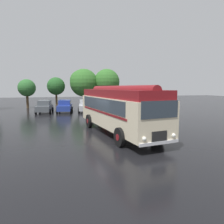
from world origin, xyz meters
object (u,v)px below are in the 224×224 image
object	(u,v)px
car_near_left	(45,106)
car_far_right	(107,105)
car_mid_right	(85,106)
car_mid_left	(65,106)
vintage_bus	(118,108)

from	to	relation	value
car_near_left	car_far_right	world-z (taller)	same
car_mid_right	car_far_right	size ratio (longest dim) A/B	1.03
car_near_left	car_mid_left	world-z (taller)	same
vintage_bus	car_far_right	size ratio (longest dim) A/B	2.42
car_mid_left	car_far_right	bearing A→B (deg)	0.81
car_mid_left	car_far_right	world-z (taller)	same
vintage_bus	car_mid_left	world-z (taller)	vintage_bus
vintage_bus	car_mid_left	bearing A→B (deg)	102.81
car_mid_right	car_far_right	distance (m)	3.18
vintage_bus	car_mid_right	size ratio (longest dim) A/B	2.36
car_mid_left	car_mid_right	world-z (taller)	same
car_mid_left	car_mid_right	distance (m)	2.77
car_near_left	car_mid_right	size ratio (longest dim) A/B	0.99
car_near_left	car_mid_left	xyz separation A→B (m)	(2.63, -0.14, 0.00)
car_mid_left	car_near_left	bearing A→B (deg)	176.94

